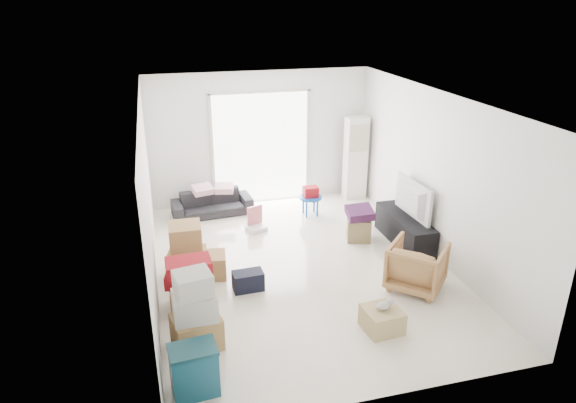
{
  "coord_description": "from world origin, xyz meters",
  "views": [
    {
      "loc": [
        -2.06,
        -6.96,
        4.07
      ],
      "look_at": [
        -0.16,
        0.2,
        1.07
      ],
      "focal_mm": 32.0,
      "sensor_mm": 36.0,
      "label": 1
    }
  ],
  "objects_px": {
    "armchair": "(417,264)",
    "ottoman": "(359,229)",
    "tv_console": "(405,229)",
    "television": "(406,212)",
    "kids_table": "(311,195)",
    "storage_bins": "(194,370)",
    "ac_tower": "(355,158)",
    "wood_crate": "(382,319)",
    "sofa": "(212,200)"
  },
  "relations": [
    {
      "from": "ac_tower",
      "to": "sofa",
      "type": "height_order",
      "value": "ac_tower"
    },
    {
      "from": "tv_console",
      "to": "sofa",
      "type": "distance_m",
      "value": 3.76
    },
    {
      "from": "television",
      "to": "kids_table",
      "type": "bearing_deg",
      "value": 35.22
    },
    {
      "from": "kids_table",
      "to": "wood_crate",
      "type": "bearing_deg",
      "value": -93.12
    },
    {
      "from": "ac_tower",
      "to": "kids_table",
      "type": "height_order",
      "value": "ac_tower"
    },
    {
      "from": "television",
      "to": "ottoman",
      "type": "relative_size",
      "value": 2.7
    },
    {
      "from": "ac_tower",
      "to": "storage_bins",
      "type": "distance_m",
      "value": 6.37
    },
    {
      "from": "sofa",
      "to": "wood_crate",
      "type": "xyz_separation_m",
      "value": [
        1.66,
        -4.37,
        -0.15
      ]
    },
    {
      "from": "television",
      "to": "armchair",
      "type": "height_order",
      "value": "armchair"
    },
    {
      "from": "ac_tower",
      "to": "ottoman",
      "type": "xyz_separation_m",
      "value": [
        -0.68,
        -1.95,
        -0.67
      ]
    },
    {
      "from": "storage_bins",
      "to": "ottoman",
      "type": "xyz_separation_m",
      "value": [
        3.17,
        3.1,
        -0.09
      ]
    },
    {
      "from": "sofa",
      "to": "wood_crate",
      "type": "distance_m",
      "value": 4.68
    },
    {
      "from": "armchair",
      "to": "ottoman",
      "type": "height_order",
      "value": "armchair"
    },
    {
      "from": "tv_console",
      "to": "ottoman",
      "type": "xyz_separation_m",
      "value": [
        -0.73,
        0.32,
        -0.05
      ]
    },
    {
      "from": "ac_tower",
      "to": "kids_table",
      "type": "xyz_separation_m",
      "value": [
        -1.19,
        -0.68,
        -0.46
      ]
    },
    {
      "from": "ac_tower",
      "to": "storage_bins",
      "type": "height_order",
      "value": "ac_tower"
    },
    {
      "from": "wood_crate",
      "to": "kids_table",
      "type": "bearing_deg",
      "value": 86.88
    },
    {
      "from": "tv_console",
      "to": "storage_bins",
      "type": "xyz_separation_m",
      "value": [
        -3.9,
        -2.78,
        0.05
      ]
    },
    {
      "from": "sofa",
      "to": "armchair",
      "type": "bearing_deg",
      "value": -58.82
    },
    {
      "from": "ac_tower",
      "to": "wood_crate",
      "type": "relative_size",
      "value": 3.8
    },
    {
      "from": "ottoman",
      "to": "wood_crate",
      "type": "relative_size",
      "value": 0.88
    },
    {
      "from": "television",
      "to": "kids_table",
      "type": "height_order",
      "value": "television"
    },
    {
      "from": "ottoman",
      "to": "sofa",
      "type": "bearing_deg",
      "value": 142.99
    },
    {
      "from": "wood_crate",
      "to": "tv_console",
      "type": "bearing_deg",
      "value": 57.25
    },
    {
      "from": "armchair",
      "to": "wood_crate",
      "type": "distance_m",
      "value": 1.27
    },
    {
      "from": "sofa",
      "to": "tv_console",
      "type": "bearing_deg",
      "value": -39.29
    },
    {
      "from": "television",
      "to": "armchair",
      "type": "bearing_deg",
      "value": 156.99
    },
    {
      "from": "television",
      "to": "storage_bins",
      "type": "height_order",
      "value": "television"
    },
    {
      "from": "tv_console",
      "to": "wood_crate",
      "type": "bearing_deg",
      "value": -122.75
    },
    {
      "from": "tv_console",
      "to": "wood_crate",
      "type": "height_order",
      "value": "tv_console"
    },
    {
      "from": "sofa",
      "to": "ottoman",
      "type": "relative_size",
      "value": 3.82
    },
    {
      "from": "tv_console",
      "to": "ottoman",
      "type": "bearing_deg",
      "value": 156.09
    },
    {
      "from": "armchair",
      "to": "ottoman",
      "type": "xyz_separation_m",
      "value": [
        -0.2,
        1.73,
        -0.19
      ]
    },
    {
      "from": "ac_tower",
      "to": "television",
      "type": "bearing_deg",
      "value": -88.74
    },
    {
      "from": "tv_console",
      "to": "wood_crate",
      "type": "relative_size",
      "value": 3.27
    },
    {
      "from": "sofa",
      "to": "wood_crate",
      "type": "relative_size",
      "value": 3.38
    },
    {
      "from": "kids_table",
      "to": "television",
      "type": "bearing_deg",
      "value": -52.15
    },
    {
      "from": "tv_console",
      "to": "television",
      "type": "bearing_deg",
      "value": -90.0
    },
    {
      "from": "ottoman",
      "to": "kids_table",
      "type": "bearing_deg",
      "value": 111.86
    },
    {
      "from": "ac_tower",
      "to": "armchair",
      "type": "xyz_separation_m",
      "value": [
        -0.47,
        -3.68,
        -0.48
      ]
    },
    {
      "from": "ac_tower",
      "to": "ottoman",
      "type": "distance_m",
      "value": 2.17
    },
    {
      "from": "ac_tower",
      "to": "wood_crate",
      "type": "bearing_deg",
      "value": -107.18
    },
    {
      "from": "tv_console",
      "to": "storage_bins",
      "type": "distance_m",
      "value": 4.79
    },
    {
      "from": "armchair",
      "to": "storage_bins",
      "type": "xyz_separation_m",
      "value": [
        -3.38,
        -1.36,
        -0.1
      ]
    },
    {
      "from": "ottoman",
      "to": "kids_table",
      "type": "distance_m",
      "value": 1.38
    },
    {
      "from": "tv_console",
      "to": "television",
      "type": "relative_size",
      "value": 1.37
    },
    {
      "from": "ac_tower",
      "to": "armchair",
      "type": "relative_size",
      "value": 2.23
    },
    {
      "from": "television",
      "to": "sofa",
      "type": "relative_size",
      "value": 0.71
    },
    {
      "from": "armchair",
      "to": "kids_table",
      "type": "distance_m",
      "value": 3.09
    },
    {
      "from": "ac_tower",
      "to": "tv_console",
      "type": "xyz_separation_m",
      "value": [
        0.05,
        -2.27,
        -0.62
      ]
    }
  ]
}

